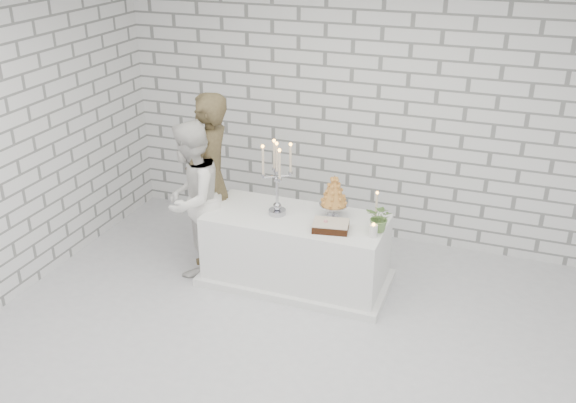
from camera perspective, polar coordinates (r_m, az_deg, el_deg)
The scene contains 11 objects.
ground at distance 5.70m, azimuth 1.19°, elevation -13.83°, with size 6.00×5.00×0.01m, color silver.
wall_back at distance 7.17m, azimuth 7.99°, elevation 7.88°, with size 6.00×0.01×3.00m, color white.
cake_table at distance 6.54m, azimuth 0.70°, elevation -4.31°, with size 1.80×0.80×0.75m, color white.
groom at distance 6.78m, azimuth -7.05°, elevation 1.93°, with size 0.69×0.45×1.88m, color #423723.
bride at distance 6.64m, azimuth -8.61°, elevation 0.23°, with size 0.80×0.63×1.65m, color white.
candelabra at distance 6.26m, azimuth -0.99°, elevation 2.03°, with size 0.31×0.31×0.77m, color #A1A1AB, non-canonical shape.
croquembouche at distance 6.28m, azimuth 4.12°, elevation 0.47°, with size 0.29×0.29×0.45m, color #B87028, non-canonical shape.
chocolate_cake at distance 6.10m, azimuth 3.83°, elevation -2.20°, with size 0.34×0.24×0.08m, color black.
pillar_candle at distance 6.01m, azimuth 7.61°, elevation -2.62°, with size 0.08×0.08×0.12m, color white.
extra_taper at distance 6.21m, azimuth 7.88°, elevation -0.65°, with size 0.06×0.06×0.32m, color beige.
flowers at distance 6.09m, azimuth 8.24°, elevation -1.42°, with size 0.25×0.22×0.28m, color #517E40.
Camera 1 is at (1.44, -4.21, 3.56)m, focal length 39.84 mm.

